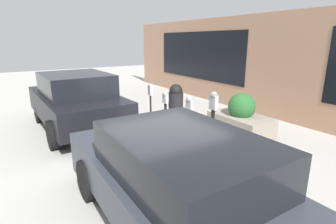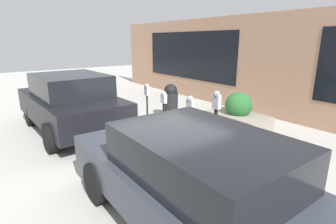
{
  "view_description": "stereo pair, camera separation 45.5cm",
  "coord_description": "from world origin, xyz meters",
  "px_view_note": "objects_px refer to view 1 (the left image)",
  "views": [
    {
      "loc": [
        -5.21,
        3.18,
        2.57
      ],
      "look_at": [
        0.0,
        -0.12,
        0.87
      ],
      "focal_mm": 28.0,
      "sensor_mm": 36.0,
      "label": 1
    },
    {
      "loc": [
        -4.95,
        3.55,
        2.57
      ],
      "look_at": [
        0.0,
        -0.12,
        0.87
      ],
      "focal_mm": 28.0,
      "sensor_mm": 36.0,
      "label": 2
    }
  ],
  "objects_px": {
    "parking_meter_nearest": "(213,117)",
    "parking_meter_second": "(189,109)",
    "parking_meter_middle": "(165,106)",
    "parking_meter_fourth": "(150,96)",
    "parked_car_middle": "(76,100)",
    "trash_bin": "(176,101)",
    "parked_car_front": "(178,180)",
    "planter_box": "(241,121)"
  },
  "relations": [
    {
      "from": "parking_meter_second",
      "to": "parked_car_middle",
      "type": "height_order",
      "value": "parked_car_middle"
    },
    {
      "from": "parking_meter_nearest",
      "to": "parking_meter_second",
      "type": "height_order",
      "value": "parking_meter_nearest"
    },
    {
      "from": "parking_meter_nearest",
      "to": "parking_meter_second",
      "type": "distance_m",
      "value": 0.84
    },
    {
      "from": "planter_box",
      "to": "parked_car_middle",
      "type": "bearing_deg",
      "value": 48.79
    },
    {
      "from": "parking_meter_second",
      "to": "parking_meter_fourth",
      "type": "bearing_deg",
      "value": -0.62
    },
    {
      "from": "parking_meter_middle",
      "to": "parked_car_middle",
      "type": "xyz_separation_m",
      "value": [
        2.02,
        1.82,
        -0.0
      ]
    },
    {
      "from": "parking_meter_fourth",
      "to": "planter_box",
      "type": "relative_size",
      "value": 0.84
    },
    {
      "from": "parked_car_front",
      "to": "trash_bin",
      "type": "height_order",
      "value": "parked_car_front"
    },
    {
      "from": "planter_box",
      "to": "parked_car_middle",
      "type": "relative_size",
      "value": 0.39
    },
    {
      "from": "planter_box",
      "to": "parking_meter_nearest",
      "type": "bearing_deg",
      "value": 114.47
    },
    {
      "from": "parking_meter_nearest",
      "to": "parking_meter_second",
      "type": "relative_size",
      "value": 1.19
    },
    {
      "from": "parking_meter_middle",
      "to": "parking_meter_fourth",
      "type": "bearing_deg",
      "value": -3.15
    },
    {
      "from": "parking_meter_middle",
      "to": "parked_car_front",
      "type": "bearing_deg",
      "value": 150.7
    },
    {
      "from": "parking_meter_nearest",
      "to": "parked_car_middle",
      "type": "bearing_deg",
      "value": 25.03
    },
    {
      "from": "parking_meter_second",
      "to": "planter_box",
      "type": "relative_size",
      "value": 0.82
    },
    {
      "from": "parking_meter_second",
      "to": "trash_bin",
      "type": "height_order",
      "value": "parking_meter_second"
    },
    {
      "from": "parking_meter_second",
      "to": "trash_bin",
      "type": "relative_size",
      "value": 1.14
    },
    {
      "from": "parked_car_middle",
      "to": "trash_bin",
      "type": "relative_size",
      "value": 3.59
    },
    {
      "from": "planter_box",
      "to": "parked_car_front",
      "type": "relative_size",
      "value": 0.37
    },
    {
      "from": "parking_meter_second",
      "to": "parking_meter_nearest",
      "type": "bearing_deg",
      "value": 177.75
    },
    {
      "from": "parked_car_middle",
      "to": "trash_bin",
      "type": "bearing_deg",
      "value": -104.61
    },
    {
      "from": "parked_car_front",
      "to": "parking_meter_fourth",
      "type": "bearing_deg",
      "value": -23.72
    },
    {
      "from": "trash_bin",
      "to": "parked_car_middle",
      "type": "bearing_deg",
      "value": 77.44
    },
    {
      "from": "planter_box",
      "to": "trash_bin",
      "type": "relative_size",
      "value": 1.39
    },
    {
      "from": "parking_meter_nearest",
      "to": "planter_box",
      "type": "xyz_separation_m",
      "value": [
        0.79,
        -1.73,
        -0.57
      ]
    },
    {
      "from": "parking_meter_fourth",
      "to": "parked_car_middle",
      "type": "distance_m",
      "value": 2.18
    },
    {
      "from": "parking_meter_fourth",
      "to": "parking_meter_nearest",
      "type": "bearing_deg",
      "value": 178.88
    },
    {
      "from": "parking_meter_fourth",
      "to": "trash_bin",
      "type": "height_order",
      "value": "parking_meter_fourth"
    },
    {
      "from": "parking_meter_second",
      "to": "planter_box",
      "type": "xyz_separation_m",
      "value": [
        -0.06,
        -1.69,
        -0.56
      ]
    },
    {
      "from": "parking_meter_middle",
      "to": "parked_car_front",
      "type": "distance_m",
      "value": 3.63
    },
    {
      "from": "parking_meter_fourth",
      "to": "trash_bin",
      "type": "bearing_deg",
      "value": -70.24
    },
    {
      "from": "parking_meter_second",
      "to": "parked_car_middle",
      "type": "relative_size",
      "value": 0.32
    },
    {
      "from": "parked_car_front",
      "to": "parked_car_middle",
      "type": "bearing_deg",
      "value": 0.86
    },
    {
      "from": "parking_meter_middle",
      "to": "parked_car_middle",
      "type": "bearing_deg",
      "value": 41.93
    },
    {
      "from": "planter_box",
      "to": "parked_car_front",
      "type": "height_order",
      "value": "parked_car_front"
    },
    {
      "from": "parking_meter_nearest",
      "to": "parking_meter_fourth",
      "type": "bearing_deg",
      "value": -1.12
    },
    {
      "from": "parked_car_front",
      "to": "trash_bin",
      "type": "distance_m",
      "value": 5.43
    },
    {
      "from": "parking_meter_nearest",
      "to": "parking_meter_fourth",
      "type": "xyz_separation_m",
      "value": [
        2.77,
        -0.05,
        -0.04
      ]
    },
    {
      "from": "parked_car_middle",
      "to": "parking_meter_fourth",
      "type": "bearing_deg",
      "value": -122.77
    },
    {
      "from": "parking_meter_nearest",
      "to": "parking_meter_middle",
      "type": "height_order",
      "value": "parking_meter_nearest"
    },
    {
      "from": "parking_meter_nearest",
      "to": "planter_box",
      "type": "relative_size",
      "value": 0.97
    },
    {
      "from": "parking_meter_second",
      "to": "parking_meter_middle",
      "type": "relative_size",
      "value": 1.04
    }
  ]
}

